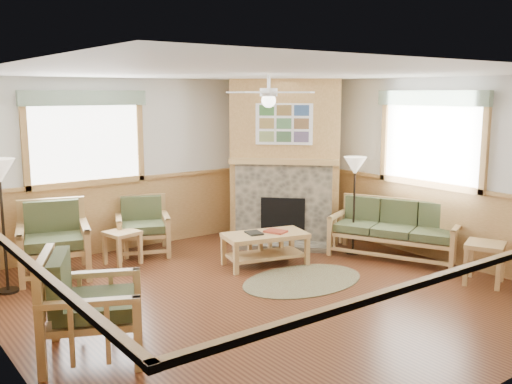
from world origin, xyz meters
TOP-DOWN VIEW (x-y plane):
  - floor at (0.00, 0.00)m, footprint 6.00×6.00m
  - ceiling at (0.00, 0.00)m, footprint 6.00×6.00m
  - wall_back at (0.00, 3.00)m, footprint 6.00×0.02m
  - wall_front at (0.00, -3.00)m, footprint 6.00×0.02m
  - wall_right at (3.00, 0.00)m, footprint 0.02×6.00m
  - wainscot at (0.00, 0.00)m, footprint 6.00×6.00m
  - fireplace at (2.05, 2.05)m, footprint 3.11×3.11m
  - window_back at (-1.10, 2.96)m, footprint 1.90×0.16m
  - window_right at (2.96, -0.20)m, footprint 0.16×1.90m
  - ceiling_fan at (0.30, 0.30)m, footprint 1.59×1.59m
  - sofa at (2.55, 0.08)m, footprint 2.03×1.48m
  - armchair_back_left at (-1.87, 2.25)m, footprint 1.11×1.11m
  - armchair_back_right at (-0.41, 2.55)m, footprint 1.02×1.02m
  - armchair_left at (-2.32, -0.38)m, footprint 1.19×1.19m
  - coffee_table at (0.75, 0.94)m, footprint 1.30×0.86m
  - end_table_chairs at (-0.90, 2.23)m, footprint 0.52×0.51m
  - end_table_sofa at (2.55, -1.42)m, footprint 0.64×0.63m
  - footstool at (1.00, 1.27)m, footprint 0.49×0.49m
  - braided_rug at (0.72, 0.08)m, footprint 2.32×2.32m
  - floor_lamp_left at (-2.55, 1.97)m, footprint 0.42×0.42m
  - floor_lamp_right at (2.24, 0.64)m, footprint 0.43×0.43m
  - book_red at (0.90, 0.89)m, footprint 0.31×0.36m
  - book_dark at (0.60, 1.01)m, footprint 0.25×0.31m

SIDE VIEW (x-z plane):
  - floor at x=0.00m, z-range -0.01..0.00m
  - braided_rug at x=0.72m, z-range 0.00..0.01m
  - footstool at x=1.00m, z-range 0.00..0.37m
  - coffee_table at x=0.75m, z-range 0.00..0.48m
  - end_table_chairs at x=-0.90m, z-range 0.00..0.49m
  - end_table_sofa at x=2.55m, z-range 0.00..0.55m
  - sofa at x=2.55m, z-range 0.00..0.86m
  - armchair_back_right at x=-0.41m, z-range 0.00..0.88m
  - book_dark at x=0.60m, z-range 0.49..0.51m
  - armchair_left at x=-2.32m, z-range 0.00..1.01m
  - armchair_back_left at x=-1.87m, z-range 0.00..1.01m
  - book_red at x=0.90m, z-range 0.49..0.52m
  - wainscot at x=0.00m, z-range 0.00..1.10m
  - floor_lamp_right at x=2.24m, z-range 0.00..1.52m
  - floor_lamp_left at x=-2.55m, z-range 0.00..1.70m
  - wall_back at x=0.00m, z-range 0.00..2.70m
  - wall_front at x=0.00m, z-range 0.00..2.70m
  - wall_right at x=3.00m, z-range 0.00..2.70m
  - fireplace at x=2.05m, z-range 0.00..2.70m
  - window_back at x=-1.10m, z-range 1.78..3.28m
  - window_right at x=2.96m, z-range 1.78..3.28m
  - ceiling_fan at x=0.30m, z-range 2.48..2.84m
  - ceiling at x=0.00m, z-range 2.70..2.71m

